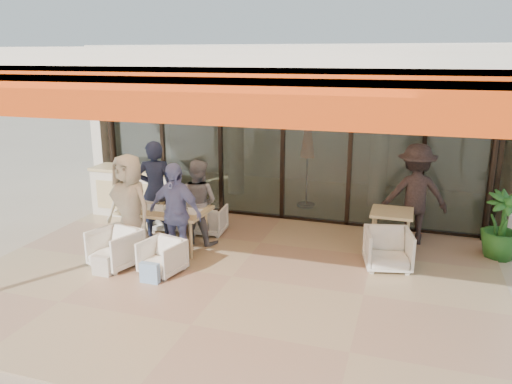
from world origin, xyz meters
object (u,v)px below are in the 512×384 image
at_px(chair_far_right, 209,218).
at_px(side_chair, 388,248).
at_px(chair_near_left, 115,246).
at_px(potted_palm, 502,225).
at_px(diner_navy, 156,190).
at_px(standing_woman, 415,195).
at_px(host_counter, 136,191).
at_px(chair_far_left, 170,212).
at_px(diner_periwinkle, 175,213).
at_px(dining_table, 165,212).
at_px(diner_cream, 130,206).
at_px(chair_near_right, 162,255).
at_px(side_table, 392,217).
at_px(diner_grey, 198,202).

bearing_deg(chair_far_right, side_chair, 164.01).
bearing_deg(chair_near_left, potted_palm, 39.20).
distance_m(chair_far_right, chair_near_left, 2.08).
distance_m(diner_navy, standing_woman, 4.69).
bearing_deg(host_counter, chair_far_left, -27.90).
distance_m(chair_far_right, diner_periwinkle, 1.50).
xyz_separation_m(host_counter, dining_table, (1.49, -1.52, 0.16)).
xyz_separation_m(chair_far_left, diner_cream, (0.00, -1.40, 0.53)).
xyz_separation_m(host_counter, standing_woman, (5.62, 0.09, 0.39)).
relative_size(dining_table, chair_far_left, 2.12).
relative_size(chair_near_right, diner_navy, 0.33).
distance_m(chair_near_right, side_chair, 3.58).
relative_size(dining_table, standing_woman, 0.82).
relative_size(chair_near_right, diner_cream, 0.34).
relative_size(side_table, standing_woman, 0.41).
relative_size(dining_table, chair_near_left, 2.13).
relative_size(chair_near_right, diner_periwinkle, 0.36).
bearing_deg(diner_periwinkle, chair_near_left, -140.40).
distance_m(diner_navy, side_chair, 4.23).
distance_m(diner_navy, diner_periwinkle, 1.23).
xyz_separation_m(chair_far_right, side_table, (3.35, 0.11, 0.33)).
distance_m(chair_far_left, potted_palm, 5.98).
bearing_deg(chair_near_right, host_counter, 141.33).
height_order(host_counter, diner_periwinkle, diner_periwinkle).
height_order(chair_near_left, standing_woman, standing_woman).
distance_m(side_chair, standing_woman, 1.46).
bearing_deg(potted_palm, chair_far_right, -175.53).
relative_size(chair_near_left, diner_navy, 0.38).
height_order(diner_navy, diner_periwinkle, diner_navy).
distance_m(diner_periwinkle, side_table, 3.68).
xyz_separation_m(side_table, side_chair, (0.00, -0.75, -0.28)).
xyz_separation_m(dining_table, standing_woman, (4.13, 1.61, 0.23)).
bearing_deg(chair_far_right, diner_periwinkle, 84.79).
bearing_deg(diner_grey, dining_table, 53.12).
distance_m(host_counter, diner_navy, 1.57).
bearing_deg(side_table, side_chair, -90.00).
bearing_deg(chair_far_right, chair_far_left, -5.21).
relative_size(host_counter, standing_woman, 1.01).
xyz_separation_m(chair_far_right, side_chair, (3.35, -0.64, 0.06)).
height_order(chair_near_left, side_table, side_table).
height_order(diner_grey, side_chair, diner_grey).
distance_m(side_table, side_chair, 0.80).
xyz_separation_m(chair_far_left, potted_palm, (5.96, 0.40, 0.22)).
xyz_separation_m(chair_far_right, diner_periwinkle, (0.00, -1.40, 0.54)).
bearing_deg(diner_navy, diner_periwinkle, 113.70).
xyz_separation_m(host_counter, chair_far_left, (1.08, -0.57, -0.18)).
height_order(standing_woman, potted_palm, standing_woman).
relative_size(host_counter, diner_cream, 1.05).
height_order(host_counter, potted_palm, potted_palm).
height_order(chair_far_left, chair_near_left, chair_far_left).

